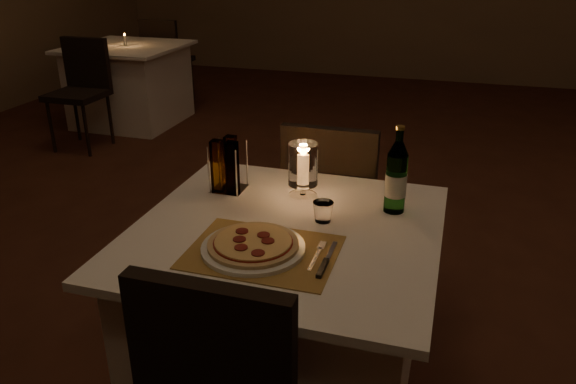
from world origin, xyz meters
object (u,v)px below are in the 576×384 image
(main_table, at_px, (286,318))
(pizza, at_px, (253,243))
(chair_far, at_px, (332,195))
(tumbler, at_px, (323,212))
(plate, at_px, (253,248))
(hurricane_candle, at_px, (303,166))
(neighbor_table_left, at_px, (130,84))
(water_bottle, at_px, (396,178))

(main_table, distance_m, pizza, 0.44)
(chair_far, distance_m, tumbler, 0.68)
(plate, height_order, hurricane_candle, hurricane_candle)
(main_table, relative_size, neighbor_table_left, 1.00)
(chair_far, bearing_deg, water_bottle, -56.04)
(main_table, bearing_deg, tumbler, 37.76)
(tumbler, bearing_deg, hurricane_candle, 124.68)
(chair_far, height_order, neighbor_table_left, chair_far)
(pizza, xyz_separation_m, hurricane_candle, (0.04, 0.43, 0.10))
(neighbor_table_left, bearing_deg, pizza, -52.87)
(plate, xyz_separation_m, water_bottle, (0.37, 0.41, 0.11))
(tumbler, bearing_deg, main_table, -142.24)
(water_bottle, bearing_deg, neighbor_table_left, 134.96)
(water_bottle, xyz_separation_m, hurricane_candle, (-0.34, 0.02, -0.00))
(pizza, bearing_deg, main_table, 74.48)
(main_table, distance_m, plate, 0.42)
(water_bottle, bearing_deg, pizza, -132.25)
(tumbler, xyz_separation_m, neighbor_table_left, (-2.62, 3.00, -0.40))
(plate, relative_size, hurricane_candle, 1.53)
(main_table, bearing_deg, plate, -105.52)
(main_table, relative_size, chair_far, 1.11)
(main_table, height_order, tumbler, tumbler)
(plate, bearing_deg, pizza, -101.02)
(chair_far, bearing_deg, neighbor_table_left, 136.80)
(chair_far, xyz_separation_m, plate, (-0.05, -0.89, 0.20))
(main_table, relative_size, tumbler, 14.22)
(main_table, relative_size, plate, 3.12)
(plate, distance_m, hurricane_candle, 0.45)
(chair_far, relative_size, neighbor_table_left, 0.90)
(plate, bearing_deg, chair_far, 86.80)
(main_table, bearing_deg, neighbor_table_left, 129.27)
(chair_far, bearing_deg, tumbler, -80.58)
(water_bottle, bearing_deg, plate, -132.26)
(chair_far, bearing_deg, plate, -93.20)
(plate, relative_size, neighbor_table_left, 0.32)
(main_table, height_order, hurricane_candle, hurricane_candle)
(tumbler, distance_m, hurricane_candle, 0.23)
(plate, relative_size, tumbler, 4.55)
(hurricane_candle, bearing_deg, chair_far, 88.27)
(plate, height_order, neighbor_table_left, plate)
(main_table, relative_size, hurricane_candle, 4.78)
(plate, xyz_separation_m, pizza, (-0.00, -0.00, 0.02))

